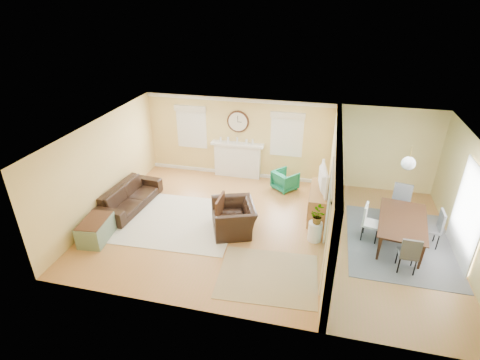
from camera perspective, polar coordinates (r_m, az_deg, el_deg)
name	(u,v)px	position (r m, az deg, el deg)	size (l,w,h in m)	color
floor	(267,230)	(9.77, 4.20, -7.56)	(9.00, 9.00, 0.00)	#AE7B3D
wall_back	(285,142)	(11.81, 6.87, 5.82)	(9.00, 0.02, 2.60)	#DBB969
wall_front	(241,264)	(6.63, 0.11, -12.66)	(9.00, 0.02, 2.60)	#DBB969
wall_left	(103,167)	(10.66, -20.15, 1.87)	(0.02, 6.00, 2.60)	#DBB969
wall_right	(473,208)	(9.61, 32.01, -3.59)	(0.02, 6.00, 2.60)	#DBB969
ceiling	(271,135)	(8.57, 4.78, 6.91)	(9.00, 6.00, 0.02)	white
partition	(333,185)	(9.25, 14.04, -0.69)	(0.17, 6.00, 2.60)	#DBB969
fireplace	(237,159)	(12.21, -0.38, 3.18)	(1.70, 0.30, 1.17)	white
wall_clock	(238,122)	(11.84, -0.30, 8.90)	(0.70, 0.07, 0.70)	#4F2C1C
window_left	(191,124)	(12.33, -7.41, 8.48)	(1.05, 0.13, 1.42)	white
window_right	(287,131)	(11.64, 7.18, 7.36)	(1.05, 0.13, 1.42)	white
french_doors	(468,215)	(9.69, 31.47, -4.59)	(0.06, 1.70, 2.20)	white
pendant	(408,163)	(8.83, 24.28, 2.33)	(0.30, 0.30, 0.55)	gold
rug_cream	(179,221)	(10.21, -9.26, -6.14)	(3.00, 2.60, 0.02)	beige
rug_jute	(268,276)	(8.38, 4.27, -14.33)	(2.12, 1.73, 0.01)	tan
rug_grey	(399,243)	(10.06, 23.12, -8.80)	(2.46, 3.08, 0.01)	slate
sofa	(130,197)	(11.00, -16.44, -2.45)	(2.22, 0.87, 0.65)	black
eames_chair	(234,218)	(9.52, -0.97, -5.75)	(1.18, 1.03, 0.77)	black
green_chair	(285,180)	(11.59, 6.90, -0.03)	(0.65, 0.66, 0.61)	#06703C
trunk	(96,230)	(9.91, -21.09, -7.09)	(0.69, 1.02, 0.56)	slate
credenza	(318,203)	(10.33, 11.80, -3.41)	(0.49, 1.43, 0.80)	olive
tv	(320,179)	(9.99, 12.09, 0.20)	(1.14, 0.15, 0.65)	black
garden_stool	(315,231)	(9.43, 11.34, -7.68)	(0.34, 0.34, 0.50)	white
potted_plant	(317,215)	(9.17, 11.60, -5.30)	(0.38, 0.33, 0.43)	#337F33
dining_table	(402,232)	(9.89, 23.46, -7.23)	(1.91, 1.07, 0.67)	#4F2C1C
dining_chair_n	(401,202)	(10.61, 23.30, -3.03)	(0.55, 0.55, 1.04)	slate
dining_chair_s	(409,250)	(8.95, 24.31, -9.71)	(0.41, 0.41, 0.91)	slate
dining_chair_w	(372,220)	(9.66, 19.47, -5.79)	(0.49, 0.49, 0.93)	white
dining_chair_e	(432,225)	(10.00, 27.18, -6.15)	(0.43, 0.43, 0.96)	slate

